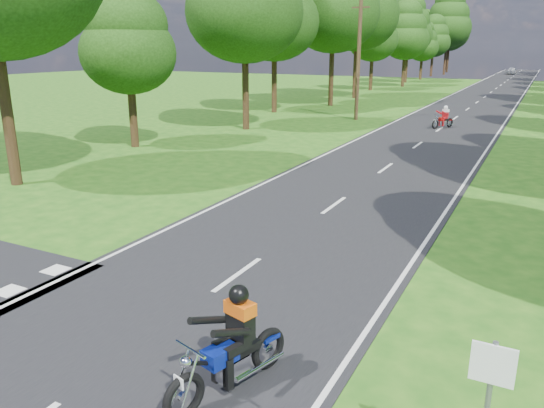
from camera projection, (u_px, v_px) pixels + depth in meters
The scene contains 9 objects.
ground at pixel (184, 314), 10.11m from camera, with size 160.00×160.00×0.00m, color #1D5212.
main_road at pixel (485, 97), 52.70m from camera, with size 7.00×140.00×0.02m, color black.
road_markings at pixel (481, 98), 51.16m from camera, with size 7.40×140.00×0.01m.
treeline at pixel (518, 14), 58.28m from camera, with size 40.00×115.35×14.78m.
telegraph_pole at pixel (359, 59), 35.42m from camera, with size 1.20×0.26×8.00m.
road_sign at pixel (488, 397), 5.60m from camera, with size 0.45×0.07×2.00m.
rider_near_blue at pixel (228, 342), 7.59m from camera, with size 0.65×1.96×1.64m, color navy, non-canonical shape.
rider_far_red at pixel (443, 117), 32.50m from camera, with size 0.55×1.65×1.38m, color #A40C0E, non-canonical shape.
distant_car at pixel (512, 71), 93.44m from camera, with size 1.50×3.72×1.27m, color #B4B7BB.
Camera 1 is at (5.65, -7.31, 4.91)m, focal length 35.00 mm.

